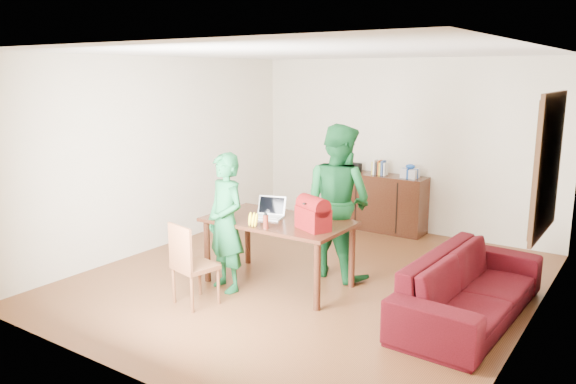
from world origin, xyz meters
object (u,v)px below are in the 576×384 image
Objects in this scene: laptop at (268,215)px; person_near at (226,222)px; table at (278,228)px; bottle at (266,221)px; red_bag at (313,216)px; sofa at (470,287)px; chair at (195,281)px; person_far at (338,201)px.

person_near is at bearing -138.24° from laptop.
table is 0.45m from bottle.
bottle is at bearing -124.63° from red_bag.
laptop is at bearing -171.00° from table.
laptop reaches higher than bottle.
person_near is at bearing 109.83° from sofa.
laptop reaches higher than sofa.
chair reaches higher than sofa.
red_bag is (0.55, -0.13, 0.25)m from table.
sofa is at bearing -178.81° from person_far.
chair is 2.91m from sofa.
person_far is 4.76× the size of red_bag.
person_near is 4.08× the size of laptop.
person_far is 0.81m from red_bag.
person_near is 1.03m from red_bag.
laptop is 2.25× the size of bottle.
red_bag reaches higher than chair.
sofa is at bearing 35.09° from person_near.
table is 1.86× the size of chair.
person_near is 0.53m from bottle.
chair is 2.31× the size of red_bag.
table is 1.06× the size of person_near.
sofa is (2.58, 1.33, 0.06)m from chair.
person_far is 1.11m from bottle.
chair is at bearing -113.81° from red_bag.
laptop is 0.45m from bottle.
laptop is (0.28, 0.97, 0.57)m from chair.
bottle is at bearing 85.51° from person_far.
table is 4.34× the size of laptop.
person_near is 0.52m from laptop.
person_near reaches higher than laptop.
bottle is 2.25m from sofa.
chair is (-0.42, -0.99, -0.43)m from table.
chair is 1.98m from person_far.
red_bag is at bearing -24.37° from laptop.
red_bag is at bearing 36.98° from person_near.
red_bag is at bearing 108.68° from sofa.
table is 9.76× the size of bottle.
person_far reaches higher than bottle.
red_bag is (0.69, -0.10, 0.10)m from laptop.
chair is at bearing -72.55° from person_near.
person_near is 0.71× the size of sofa.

